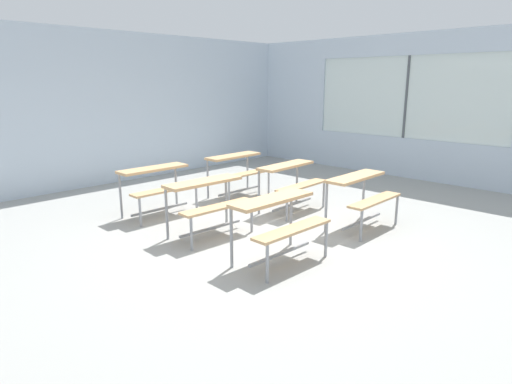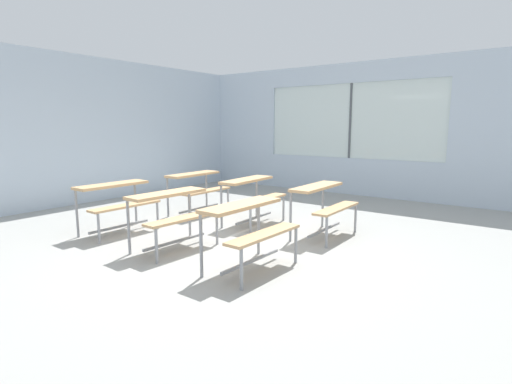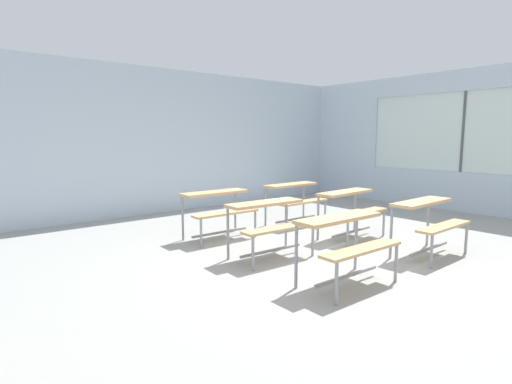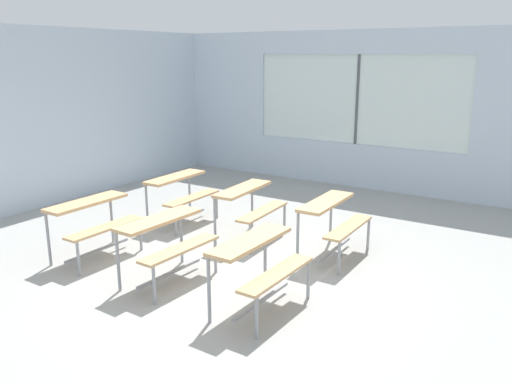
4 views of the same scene
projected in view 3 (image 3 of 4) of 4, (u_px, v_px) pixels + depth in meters
The scene contains 9 objects.
ground at pixel (321, 264), 5.14m from camera, with size 10.00×9.00×0.05m, color #9E9E99.
wall_back at pixel (160, 142), 8.37m from camera, with size 10.00×0.12×3.00m, color silver.
wall_right at pixel (495, 144), 7.98m from camera, with size 0.12×9.00×3.00m.
desk_bench_r0c0 at pixel (346, 234), 4.29m from camera, with size 1.11×0.61×0.74m.
desk_bench_r0c1 at pixel (429, 215), 5.35m from camera, with size 1.11×0.61×0.74m.
desk_bench_r1c0 at pixel (270, 216), 5.26m from camera, with size 1.13×0.64×0.74m.
desk_bench_r1c1 at pixel (351, 203), 6.30m from camera, with size 1.13×0.65×0.74m.
desk_bench_r2c0 at pixel (218, 203), 6.26m from camera, with size 1.11×0.61×0.74m.
desk_bench_r2c1 at pixel (295, 194), 7.30m from camera, with size 1.11×0.60×0.74m.
Camera 3 is at (-3.80, -3.30, 1.60)m, focal length 28.00 mm.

